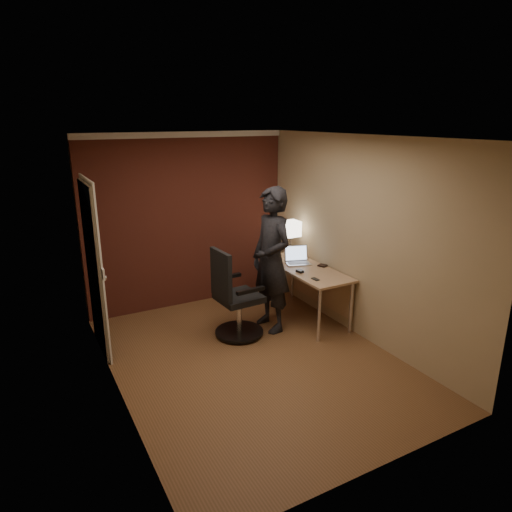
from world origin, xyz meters
name	(u,v)px	position (x,y,z in m)	size (l,w,h in m)	color
room	(179,221)	(-0.27, 1.54, 1.37)	(4.00, 4.00, 4.00)	brown
desk	(309,276)	(1.25, 0.68, 0.60)	(0.60, 1.50, 0.73)	tan
desk_lamp	(291,229)	(1.28, 1.20, 1.15)	(0.22, 0.22, 0.54)	silver
laptop	(297,258)	(1.20, 0.92, 0.79)	(0.39, 0.35, 0.23)	silver
mouse	(300,271)	(1.01, 0.54, 0.75)	(0.06, 0.10, 0.03)	black
phone	(315,279)	(1.02, 0.22, 0.73)	(0.06, 0.12, 0.01)	black
wallet	(323,266)	(1.42, 0.61, 0.74)	(0.09, 0.11, 0.02)	black
office_chair	(234,300)	(0.07, 0.61, 0.50)	(0.62, 0.65, 1.14)	black
person	(271,260)	(0.61, 0.62, 0.94)	(0.68, 0.45, 1.88)	black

